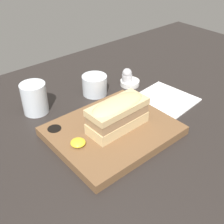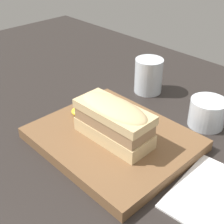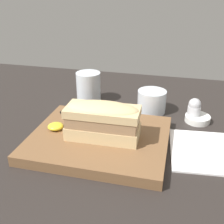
{
  "view_description": "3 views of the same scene",
  "coord_description": "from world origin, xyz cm",
  "px_view_note": "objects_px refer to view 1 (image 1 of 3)",
  "views": [
    {
      "loc": [
        -40.81,
        -43.17,
        48.58
      ],
      "look_at": [
        -3.1,
        1.17,
        8.87
      ],
      "focal_mm": 45.0,
      "sensor_mm": 36.0,
      "label": 1
    },
    {
      "loc": [
        33.54,
        -34.85,
        41.85
      ],
      "look_at": [
        -3.1,
        0.39,
        9.97
      ],
      "focal_mm": 50.0,
      "sensor_mm": 36.0,
      "label": 2
    },
    {
      "loc": [
        12.8,
        -51.95,
        36.71
      ],
      "look_at": [
        -0.76,
        2.49,
        9.56
      ],
      "focal_mm": 45.0,
      "sensor_mm": 36.0,
      "label": 3
    }
  ],
  "objects_px": {
    "sandwich": "(117,112)",
    "condiment_dish": "(130,83)",
    "serving_board": "(112,131)",
    "wine_glass": "(95,85)",
    "salt_shaker": "(127,77)",
    "napkin": "(165,99)",
    "water_glass": "(35,100)"
  },
  "relations": [
    {
      "from": "sandwich",
      "to": "napkin",
      "type": "xyz_separation_m",
      "value": [
        0.23,
        0.03,
        -0.07
      ]
    },
    {
      "from": "serving_board",
      "to": "water_glass",
      "type": "xyz_separation_m",
      "value": [
        -0.1,
        0.23,
        0.03
      ]
    },
    {
      "from": "sandwich",
      "to": "salt_shaker",
      "type": "height_order",
      "value": "sandwich"
    },
    {
      "from": "sandwich",
      "to": "water_glass",
      "type": "bearing_deg",
      "value": 115.6
    },
    {
      "from": "salt_shaker",
      "to": "condiment_dish",
      "type": "xyz_separation_m",
      "value": [
        0.01,
        -0.0,
        -0.02
      ]
    },
    {
      "from": "serving_board",
      "to": "water_glass",
      "type": "distance_m",
      "value": 0.25
    },
    {
      "from": "sandwich",
      "to": "water_glass",
      "type": "xyz_separation_m",
      "value": [
        -0.11,
        0.23,
        -0.03
      ]
    },
    {
      "from": "serving_board",
      "to": "condiment_dish",
      "type": "bearing_deg",
      "value": 36.85
    },
    {
      "from": "water_glass",
      "to": "wine_glass",
      "type": "xyz_separation_m",
      "value": [
        0.19,
        -0.03,
        -0.01
      ]
    },
    {
      "from": "serving_board",
      "to": "napkin",
      "type": "relative_size",
      "value": 1.69
    },
    {
      "from": "wine_glass",
      "to": "napkin",
      "type": "distance_m",
      "value": 0.23
    },
    {
      "from": "serving_board",
      "to": "salt_shaker",
      "type": "height_order",
      "value": "salt_shaker"
    },
    {
      "from": "serving_board",
      "to": "napkin",
      "type": "height_order",
      "value": "serving_board"
    },
    {
      "from": "sandwich",
      "to": "wine_glass",
      "type": "height_order",
      "value": "sandwich"
    },
    {
      "from": "serving_board",
      "to": "wine_glass",
      "type": "distance_m",
      "value": 0.22
    },
    {
      "from": "water_glass",
      "to": "condiment_dish",
      "type": "xyz_separation_m",
      "value": [
        0.32,
        -0.06,
        -0.03
      ]
    },
    {
      "from": "salt_shaker",
      "to": "condiment_dish",
      "type": "bearing_deg",
      "value": -13.62
    },
    {
      "from": "serving_board",
      "to": "condiment_dish",
      "type": "height_order",
      "value": "serving_board"
    },
    {
      "from": "condiment_dish",
      "to": "water_glass",
      "type": "bearing_deg",
      "value": 169.43
    },
    {
      "from": "sandwich",
      "to": "condiment_dish",
      "type": "height_order",
      "value": "sandwich"
    },
    {
      "from": "serving_board",
      "to": "water_glass",
      "type": "height_order",
      "value": "water_glass"
    },
    {
      "from": "condiment_dish",
      "to": "sandwich",
      "type": "bearing_deg",
      "value": -140.85
    },
    {
      "from": "water_glass",
      "to": "napkin",
      "type": "distance_m",
      "value": 0.4
    },
    {
      "from": "water_glass",
      "to": "serving_board",
      "type": "bearing_deg",
      "value": -66.32
    },
    {
      "from": "sandwich",
      "to": "salt_shaker",
      "type": "xyz_separation_m",
      "value": [
        0.2,
        0.17,
        -0.04
      ]
    },
    {
      "from": "water_glass",
      "to": "napkin",
      "type": "bearing_deg",
      "value": -30.96
    },
    {
      "from": "napkin",
      "to": "water_glass",
      "type": "bearing_deg",
      "value": 149.04
    },
    {
      "from": "wine_glass",
      "to": "sandwich",
      "type": "bearing_deg",
      "value": -112.53
    },
    {
      "from": "salt_shaker",
      "to": "condiment_dish",
      "type": "distance_m",
      "value": 0.03
    },
    {
      "from": "sandwich",
      "to": "condiment_dish",
      "type": "xyz_separation_m",
      "value": [
        0.21,
        0.17,
        -0.06
      ]
    },
    {
      "from": "condiment_dish",
      "to": "salt_shaker",
      "type": "bearing_deg",
      "value": 166.38
    },
    {
      "from": "water_glass",
      "to": "sandwich",
      "type": "bearing_deg",
      "value": -64.4
    }
  ]
}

